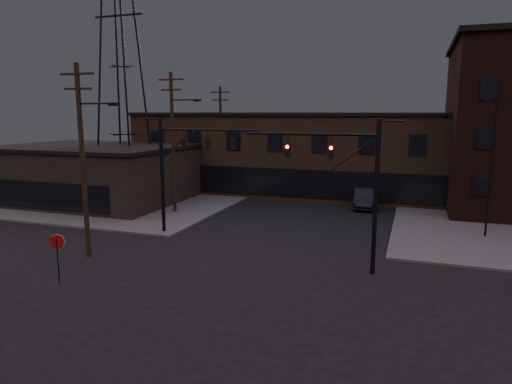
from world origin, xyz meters
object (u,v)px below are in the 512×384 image
parked_car_lot_b (479,207)px  car_crossing (365,198)px  traffic_signal_near (354,179)px  stop_sign (57,247)px  traffic_signal_far (178,162)px

parked_car_lot_b → car_crossing: 9.15m
car_crossing → parked_car_lot_b: bearing=-5.9°
traffic_signal_near → stop_sign: 15.17m
traffic_signal_near → traffic_signal_far: size_ratio=1.00×
traffic_signal_far → parked_car_lot_b: traffic_signal_far is taller
traffic_signal_near → parked_car_lot_b: 19.01m
traffic_signal_near → car_crossing: size_ratio=1.54×
traffic_signal_near → stop_sign: (-13.36, -6.49, -3.09)m
stop_sign → car_crossing: size_ratio=0.48×
traffic_signal_far → car_crossing: bearing=50.8°
car_crossing → stop_sign: bearing=-121.6°
parked_car_lot_b → car_crossing: car_crossing is taller
traffic_signal_near → traffic_signal_far: (-12.07, 3.50, 0.08)m
stop_sign → car_crossing: 26.53m
traffic_signal_near → car_crossing: (-1.06, 17.01, -4.08)m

